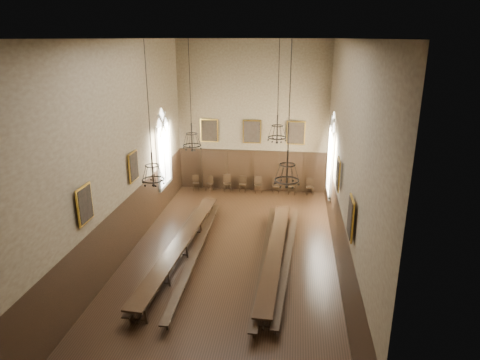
% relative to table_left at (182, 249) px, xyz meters
% --- Properties ---
extents(floor, '(9.00, 18.00, 0.02)m').
position_rel_table_left_xyz_m(floor, '(2.10, 0.03, -0.41)').
color(floor, black).
rests_on(floor, ground).
extents(ceiling, '(9.00, 18.00, 0.02)m').
position_rel_table_left_xyz_m(ceiling, '(2.10, 0.03, 8.61)').
color(ceiling, black).
rests_on(ceiling, ground).
extents(wall_back, '(9.00, 0.02, 9.00)m').
position_rel_table_left_xyz_m(wall_back, '(2.10, 9.04, 4.10)').
color(wall_back, '#7A694B').
rests_on(wall_back, ground).
extents(wall_front, '(9.00, 0.02, 9.00)m').
position_rel_table_left_xyz_m(wall_front, '(2.10, -8.98, 4.10)').
color(wall_front, '#7A694B').
rests_on(wall_front, ground).
extents(wall_left, '(0.02, 18.00, 9.00)m').
position_rel_table_left_xyz_m(wall_left, '(-2.41, 0.03, 4.10)').
color(wall_left, '#7A694B').
rests_on(wall_left, ground).
extents(wall_right, '(0.02, 18.00, 9.00)m').
position_rel_table_left_xyz_m(wall_right, '(6.61, 0.03, 4.10)').
color(wall_right, '#7A694B').
rests_on(wall_right, ground).
extents(wainscot_panelling, '(9.00, 18.00, 2.50)m').
position_rel_table_left_xyz_m(wainscot_panelling, '(2.10, 0.03, 0.85)').
color(wainscot_panelling, black).
rests_on(wainscot_panelling, floor).
extents(table_left, '(1.24, 10.21, 0.79)m').
position_rel_table_left_xyz_m(table_left, '(0.00, 0.00, 0.00)').
color(table_left, black).
rests_on(table_left, floor).
extents(table_right, '(1.00, 9.48, 0.74)m').
position_rel_table_left_xyz_m(table_right, '(4.03, -0.12, -0.03)').
color(table_right, black).
rests_on(table_right, floor).
extents(bench_left_outer, '(0.48, 9.56, 0.43)m').
position_rel_table_left_xyz_m(bench_left_outer, '(-0.46, -0.17, -0.12)').
color(bench_left_outer, black).
rests_on(bench_left_outer, floor).
extents(bench_left_inner, '(0.53, 10.30, 0.46)m').
position_rel_table_left_xyz_m(bench_left_inner, '(0.69, -0.08, -0.10)').
color(bench_left_inner, black).
rests_on(bench_left_inner, floor).
extents(bench_right_inner, '(0.36, 10.23, 0.46)m').
position_rel_table_left_xyz_m(bench_right_inner, '(3.63, -0.11, -0.10)').
color(bench_right_inner, black).
rests_on(bench_right_inner, floor).
extents(bench_right_outer, '(0.89, 9.84, 0.44)m').
position_rel_table_left_xyz_m(bench_right_outer, '(4.56, -0.06, -0.12)').
color(bench_right_outer, black).
rests_on(bench_right_outer, floor).
extents(chair_0, '(0.49, 0.49, 0.91)m').
position_rel_table_left_xyz_m(chair_0, '(-1.34, 8.52, -0.12)').
color(chair_0, black).
rests_on(chair_0, floor).
extents(chair_1, '(0.51, 0.51, 0.92)m').
position_rel_table_left_xyz_m(chair_1, '(-0.48, 8.54, -0.12)').
color(chair_1, black).
rests_on(chair_1, floor).
extents(chair_2, '(0.54, 0.54, 1.02)m').
position_rel_table_left_xyz_m(chair_2, '(0.63, 8.58, -0.09)').
color(chair_2, black).
rests_on(chair_2, floor).
extents(chair_3, '(0.43, 0.43, 0.96)m').
position_rel_table_left_xyz_m(chair_3, '(1.58, 8.64, -0.11)').
color(chair_3, black).
rests_on(chair_3, floor).
extents(chair_4, '(0.53, 0.53, 0.99)m').
position_rel_table_left_xyz_m(chair_4, '(2.55, 8.59, -0.10)').
color(chair_4, black).
rests_on(chair_4, floor).
extents(chair_5, '(0.47, 0.47, 0.92)m').
position_rel_table_left_xyz_m(chair_5, '(3.62, 8.61, -0.12)').
color(chair_5, black).
rests_on(chair_5, floor).
extents(chair_6, '(0.52, 0.52, 0.99)m').
position_rel_table_left_xyz_m(chair_6, '(4.63, 8.57, -0.10)').
color(chair_6, black).
rests_on(chair_6, floor).
extents(chair_7, '(0.49, 0.49, 0.97)m').
position_rel_table_left_xyz_m(chair_7, '(5.67, 8.64, -0.10)').
color(chair_7, black).
rests_on(chair_7, floor).
extents(chandelier_back_left, '(0.86, 0.86, 4.89)m').
position_rel_table_left_xyz_m(chandelier_back_left, '(-0.09, 2.89, 4.18)').
color(chandelier_back_left, black).
rests_on(chandelier_back_left, ceiling).
extents(chandelier_back_right, '(0.81, 0.81, 4.24)m').
position_rel_table_left_xyz_m(chandelier_back_right, '(3.88, 2.23, 4.80)').
color(chandelier_back_right, black).
rests_on(chandelier_back_right, ceiling).
extents(chandelier_front_left, '(0.80, 0.80, 4.85)m').
position_rel_table_left_xyz_m(chandelier_front_left, '(-0.23, -2.32, 4.24)').
color(chandelier_front_left, black).
rests_on(chandelier_front_left, ceiling).
extents(chandelier_front_right, '(0.86, 0.86, 4.75)m').
position_rel_table_left_xyz_m(chandelier_front_right, '(4.43, -2.13, 4.31)').
color(chandelier_front_right, black).
rests_on(chandelier_front_right, ceiling).
extents(portrait_back_0, '(1.10, 0.12, 1.40)m').
position_rel_table_left_xyz_m(portrait_back_0, '(-0.50, 8.91, 3.30)').
color(portrait_back_0, gold).
rests_on(portrait_back_0, wall_back).
extents(portrait_back_1, '(1.10, 0.12, 1.40)m').
position_rel_table_left_xyz_m(portrait_back_1, '(2.10, 8.91, 3.30)').
color(portrait_back_1, gold).
rests_on(portrait_back_1, wall_back).
extents(portrait_back_2, '(1.10, 0.12, 1.40)m').
position_rel_table_left_xyz_m(portrait_back_2, '(4.70, 8.91, 3.30)').
color(portrait_back_2, gold).
rests_on(portrait_back_2, wall_back).
extents(portrait_left_0, '(0.12, 1.00, 1.30)m').
position_rel_table_left_xyz_m(portrait_left_0, '(-2.28, 1.03, 3.30)').
color(portrait_left_0, gold).
rests_on(portrait_left_0, wall_left).
extents(portrait_left_1, '(0.12, 1.00, 1.30)m').
position_rel_table_left_xyz_m(portrait_left_1, '(-2.28, -3.47, 3.30)').
color(portrait_left_1, gold).
rests_on(portrait_left_1, wall_left).
extents(portrait_right_0, '(0.12, 1.00, 1.30)m').
position_rel_table_left_xyz_m(portrait_right_0, '(6.48, 1.03, 3.30)').
color(portrait_right_0, gold).
rests_on(portrait_right_0, wall_right).
extents(portrait_right_1, '(0.12, 1.00, 1.30)m').
position_rel_table_left_xyz_m(portrait_right_1, '(6.48, -3.47, 3.30)').
color(portrait_right_1, gold).
rests_on(portrait_right_1, wall_right).
extents(window_right, '(0.20, 2.20, 4.60)m').
position_rel_table_left_xyz_m(window_right, '(6.53, 5.53, 3.00)').
color(window_right, white).
rests_on(window_right, wall_right).
extents(window_left, '(0.20, 2.20, 4.60)m').
position_rel_table_left_xyz_m(window_left, '(-2.33, 5.53, 3.00)').
color(window_left, white).
rests_on(window_left, wall_left).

